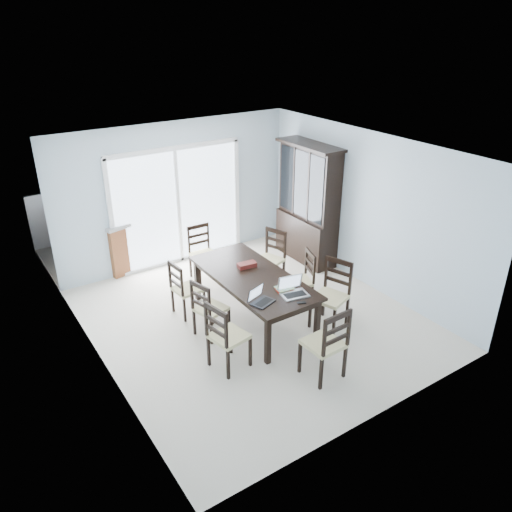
# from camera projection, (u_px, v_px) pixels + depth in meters

# --- Properties ---
(floor) EXTENTS (5.00, 5.00, 0.00)m
(floor) POSITION_uv_depth(u_px,v_px,m) (253.00, 319.00, 7.64)
(floor) COLOR beige
(floor) RESTS_ON ground
(ceiling) EXTENTS (5.00, 5.00, 0.00)m
(ceiling) POSITION_uv_depth(u_px,v_px,m) (252.00, 151.00, 6.51)
(ceiling) COLOR white
(ceiling) RESTS_ON back_wall
(back_wall) EXTENTS (4.50, 0.02, 2.60)m
(back_wall) POSITION_uv_depth(u_px,v_px,m) (177.00, 194.00, 8.95)
(back_wall) COLOR #ACC1CE
(back_wall) RESTS_ON floor
(wall_left) EXTENTS (0.02, 5.00, 2.60)m
(wall_left) POSITION_uv_depth(u_px,v_px,m) (95.00, 284.00, 5.96)
(wall_left) COLOR #ACC1CE
(wall_left) RESTS_ON floor
(wall_right) EXTENTS (0.02, 5.00, 2.60)m
(wall_right) POSITION_uv_depth(u_px,v_px,m) (367.00, 211.00, 8.20)
(wall_right) COLOR #ACC1CE
(wall_right) RESTS_ON floor
(balcony) EXTENTS (4.50, 2.00, 0.10)m
(balcony) POSITION_uv_depth(u_px,v_px,m) (160.00, 244.00, 10.29)
(balcony) COLOR gray
(balcony) RESTS_ON ground
(railing) EXTENTS (4.50, 0.06, 1.10)m
(railing) POSITION_uv_depth(u_px,v_px,m) (139.00, 202.00, 10.78)
(railing) COLOR #99999E
(railing) RESTS_ON balcony
(dining_table) EXTENTS (1.00, 2.20, 0.75)m
(dining_table) POSITION_uv_depth(u_px,v_px,m) (253.00, 281.00, 7.35)
(dining_table) COLOR black
(dining_table) RESTS_ON floor
(china_hutch) EXTENTS (0.50, 1.38, 2.20)m
(china_hutch) POSITION_uv_depth(u_px,v_px,m) (308.00, 205.00, 9.12)
(china_hutch) COLOR black
(china_hutch) RESTS_ON floor
(sliding_door) EXTENTS (2.52, 0.05, 2.18)m
(sliding_door) POSITION_uv_depth(u_px,v_px,m) (178.00, 206.00, 9.03)
(sliding_door) COLOR silver
(sliding_door) RESTS_ON floor
(chair_left_near) EXTENTS (0.51, 0.50, 1.14)m
(chair_left_near) POSITION_uv_depth(u_px,v_px,m) (223.00, 330.00, 6.31)
(chair_left_near) COLOR black
(chair_left_near) RESTS_ON floor
(chair_left_mid) EXTENTS (0.49, 0.48, 1.04)m
(chair_left_mid) POSITION_uv_depth(u_px,v_px,m) (206.00, 304.00, 7.00)
(chair_left_mid) COLOR black
(chair_left_mid) RESTS_ON floor
(chair_left_far) EXTENTS (0.44, 0.42, 1.04)m
(chair_left_far) POSITION_uv_depth(u_px,v_px,m) (182.00, 283.00, 7.52)
(chair_left_far) COLOR black
(chair_left_far) RESTS_ON floor
(chair_right_near) EXTENTS (0.58, 0.57, 1.18)m
(chair_right_near) POSITION_uv_depth(u_px,v_px,m) (334.00, 286.00, 7.29)
(chair_right_near) COLOR black
(chair_right_near) RESTS_ON floor
(chair_right_mid) EXTENTS (0.51, 0.51, 1.06)m
(chair_right_mid) POSITION_uv_depth(u_px,v_px,m) (304.00, 273.00, 7.80)
(chair_right_mid) COLOR black
(chair_right_mid) RESTS_ON floor
(chair_right_far) EXTENTS (0.54, 0.54, 1.11)m
(chair_right_far) POSITION_uv_depth(u_px,v_px,m) (272.00, 252.00, 8.46)
(chair_right_far) COLOR black
(chair_right_far) RESTS_ON floor
(chair_end_near) EXTENTS (0.46, 0.47, 1.19)m
(chair_end_near) POSITION_uv_depth(u_px,v_px,m) (330.00, 338.00, 6.12)
(chair_end_near) COLOR black
(chair_end_near) RESTS_ON floor
(chair_end_far) EXTENTS (0.42, 0.44, 1.10)m
(chair_end_far) POSITION_uv_depth(u_px,v_px,m) (201.00, 246.00, 8.65)
(chair_end_far) COLOR black
(chair_end_far) RESTS_ON floor
(laptop_dark) EXTENTS (0.36, 0.30, 0.21)m
(laptop_dark) POSITION_uv_depth(u_px,v_px,m) (263.00, 299.00, 6.61)
(laptop_dark) COLOR black
(laptop_dark) RESTS_ON dining_table
(laptop_silver) EXTENTS (0.40, 0.32, 0.25)m
(laptop_silver) POSITION_uv_depth(u_px,v_px,m) (295.00, 291.00, 6.78)
(laptop_silver) COLOR #B4B4B6
(laptop_silver) RESTS_ON dining_table
(book_stack) EXTENTS (0.27, 0.22, 0.04)m
(book_stack) POSITION_uv_depth(u_px,v_px,m) (284.00, 289.00, 6.93)
(book_stack) COLOR maroon
(book_stack) RESTS_ON dining_table
(cell_phone) EXTENTS (0.13, 0.09, 0.01)m
(cell_phone) POSITION_uv_depth(u_px,v_px,m) (301.00, 303.00, 6.62)
(cell_phone) COLOR black
(cell_phone) RESTS_ON dining_table
(game_box) EXTENTS (0.30, 0.17, 0.07)m
(game_box) POSITION_uv_depth(u_px,v_px,m) (247.00, 265.00, 7.56)
(game_box) COLOR #480E12
(game_box) RESTS_ON dining_table
(hot_tub) EXTENTS (2.16, 2.01, 0.95)m
(hot_tub) POSITION_uv_depth(u_px,v_px,m) (130.00, 229.00, 9.65)
(hot_tub) COLOR brown
(hot_tub) RESTS_ON balcony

